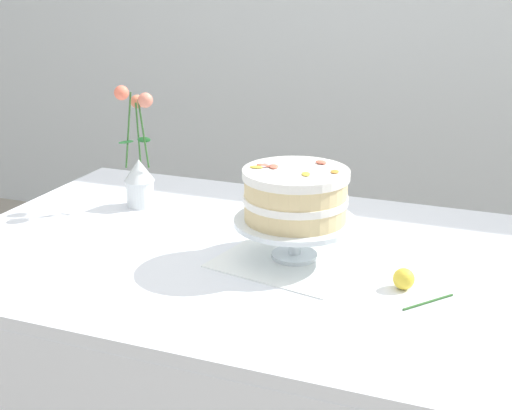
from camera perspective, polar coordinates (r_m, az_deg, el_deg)
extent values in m
cube|color=white|center=(1.74, -2.05, -3.91)|extent=(1.40, 1.00, 0.03)
cylinder|color=brown|center=(2.47, -11.19, -6.41)|extent=(0.06, 0.06, 0.71)
cylinder|color=brown|center=(2.14, 17.78, -11.23)|extent=(0.06, 0.06, 0.71)
cube|color=white|center=(1.67, 3.17, -4.35)|extent=(0.38, 0.38, 0.00)
cylinder|color=silver|center=(1.66, 3.17, -4.14)|extent=(0.11, 0.11, 0.01)
cylinder|color=silver|center=(1.65, 3.20, -2.78)|extent=(0.03, 0.03, 0.07)
cylinder|color=silver|center=(1.63, 3.23, -1.37)|extent=(0.29, 0.29, 0.01)
cylinder|color=beige|center=(1.62, 3.24, -0.48)|extent=(0.24, 0.24, 0.04)
cylinder|color=white|center=(1.61, 3.26, 0.50)|extent=(0.24, 0.24, 0.02)
cylinder|color=beige|center=(1.61, 3.28, 1.50)|extent=(0.24, 0.24, 0.04)
cylinder|color=white|center=(1.60, 3.30, 2.56)|extent=(0.25, 0.25, 0.02)
ellipsoid|color=yellow|center=(1.55, 4.12, 2.57)|extent=(0.03, 0.04, 0.00)
ellipsoid|color=yellow|center=(1.61, 0.02, 3.14)|extent=(0.03, 0.02, 0.00)
ellipsoid|color=pink|center=(1.62, 0.72, 3.28)|extent=(0.02, 0.04, 0.00)
ellipsoid|color=#E56B51|center=(1.62, 0.60, 3.28)|extent=(0.04, 0.02, 0.01)
ellipsoid|color=pink|center=(1.63, 1.00, 3.43)|extent=(0.02, 0.03, 0.00)
ellipsoid|color=#E56B51|center=(1.65, 5.36, 3.52)|extent=(0.04, 0.04, 0.01)
ellipsoid|color=#E56B51|center=(1.61, 1.47, 3.18)|extent=(0.03, 0.04, 0.01)
ellipsoid|color=orange|center=(1.58, 6.49, 2.75)|extent=(0.02, 0.03, 0.00)
cylinder|color=silver|center=(2.04, -9.47, 0.95)|extent=(0.08, 0.08, 0.08)
cone|color=silver|center=(2.02, -9.58, 2.85)|extent=(0.09, 0.09, 0.06)
cylinder|color=#2D6028|center=(1.98, -9.21, 5.77)|extent=(0.03, 0.01, 0.19)
sphere|color=#E18169|center=(1.95, -9.07, 8.49)|extent=(0.04, 0.04, 0.04)
ellipsoid|color=#236B2D|center=(1.99, -9.18, 5.31)|extent=(0.05, 0.02, 0.02)
cylinder|color=#2D6028|center=(2.01, -9.64, 5.79)|extent=(0.01, 0.02, 0.18)
sphere|color=#E47D5B|center=(2.00, -9.73, 8.37)|extent=(0.04, 0.04, 0.04)
cylinder|color=#2D6028|center=(1.98, -10.43, 6.04)|extent=(0.02, 0.02, 0.21)
sphere|color=#FB7356|center=(1.96, -10.98, 9.02)|extent=(0.04, 0.04, 0.04)
ellipsoid|color=#236B2D|center=(1.99, -10.61, 5.10)|extent=(0.04, 0.05, 0.01)
cylinder|color=#2D6028|center=(1.50, 13.96, -7.73)|extent=(0.09, 0.11, 0.01)
sphere|color=yellow|center=(1.54, 12.02, -5.94)|extent=(0.05, 0.05, 0.05)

